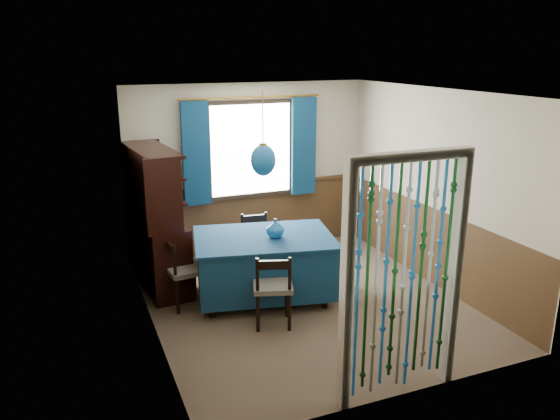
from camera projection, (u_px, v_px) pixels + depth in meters
name	position (u px, v px, depth m)	size (l,w,h in m)	color
floor	(305.00, 302.00, 6.62)	(4.00, 4.00, 0.00)	brown
ceiling	(308.00, 92.00, 5.91)	(4.00, 4.00, 0.00)	silver
wall_back	(250.00, 169.00, 8.04)	(3.60, 3.60, 0.00)	#BBB199
wall_front	(409.00, 264.00, 4.49)	(3.60, 3.60, 0.00)	#BBB199
wall_left	(148.00, 221.00, 5.61)	(4.00, 4.00, 0.00)	#BBB199
wall_right	(436.00, 189.00, 6.91)	(4.00, 4.00, 0.00)	#BBB199
wainscot_back	(251.00, 218.00, 8.24)	(3.60, 3.60, 0.00)	#48311B
wainscot_front	(402.00, 344.00, 4.71)	(3.60, 3.60, 0.00)	#48311B
wainscot_left	(154.00, 288.00, 5.83)	(4.00, 4.00, 0.00)	#48311B
wainscot_right	(430.00, 244.00, 7.12)	(4.00, 4.00, 0.00)	#48311B
window	(251.00, 150.00, 7.91)	(1.32, 0.12, 1.42)	black
doorway	(403.00, 284.00, 4.60)	(1.16, 0.12, 2.18)	silver
dining_table	(264.00, 263.00, 6.62)	(1.85, 1.45, 0.79)	navy
chair_near	(273.00, 287.00, 5.94)	(0.53, 0.51, 0.85)	black
chair_far	(257.00, 243.00, 7.35)	(0.45, 0.43, 0.82)	black
chair_left	(183.00, 270.00, 6.40)	(0.44, 0.45, 0.85)	black
chair_right	(340.00, 257.00, 6.81)	(0.53, 0.54, 0.84)	black
sideboard	(157.00, 239.00, 6.95)	(0.61, 1.41, 1.80)	black
pendant_lamp	(263.00, 160.00, 6.26)	(0.29, 0.29, 0.96)	olive
vase_table	(275.00, 229.00, 6.48)	(0.20, 0.20, 0.21)	#134F84
bowl_shelf	(163.00, 198.00, 6.49)	(0.19, 0.19, 0.05)	beige
vase_sideboard	(157.00, 206.00, 7.07)	(0.18, 0.18, 0.19)	beige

